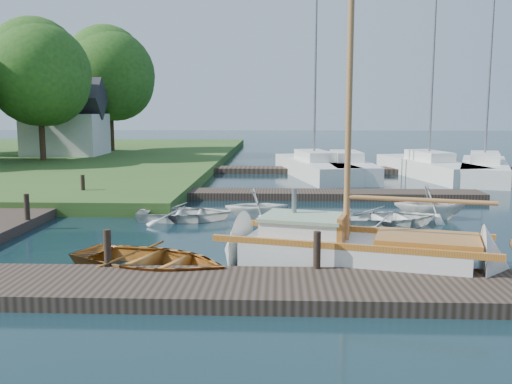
{
  "coord_description": "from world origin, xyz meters",
  "views": [
    {
      "loc": [
        0.68,
        -16.82,
        3.67
      ],
      "look_at": [
        0.0,
        0.0,
        1.2
      ],
      "focal_mm": 40.0,
      "sensor_mm": 36.0,
      "label": 1
    }
  ],
  "objects_px": {
    "mooring_post_1": "(108,248)",
    "mooring_post_5": "(83,185)",
    "dinghy": "(150,256)",
    "mooring_post_2": "(317,250)",
    "house_c": "(66,124)",
    "tender_b": "(258,203)",
    "sailboat": "(361,255)",
    "tender_c": "(388,215)",
    "tender_d": "(431,201)",
    "mooring_post_4": "(27,207)",
    "tree_7": "(110,74)",
    "marina_boat_3": "(429,166)",
    "marina_boat_1": "(314,166)",
    "marina_boat_2": "(346,167)",
    "tree_3": "(39,73)",
    "tender_a": "(184,211)",
    "marina_boat_4": "(484,168)"
  },
  "relations": [
    {
      "from": "mooring_post_2",
      "to": "marina_boat_3",
      "type": "bearing_deg",
      "value": 69.24
    },
    {
      "from": "tender_a",
      "to": "marina_boat_2",
      "type": "distance_m",
      "value": 13.9
    },
    {
      "from": "house_c",
      "to": "tender_b",
      "type": "bearing_deg",
      "value": -55.19
    },
    {
      "from": "mooring_post_4",
      "to": "tender_c",
      "type": "height_order",
      "value": "mooring_post_4"
    },
    {
      "from": "house_c",
      "to": "tree_3",
      "type": "distance_m",
      "value": 5.1
    },
    {
      "from": "mooring_post_4",
      "to": "dinghy",
      "type": "distance_m",
      "value": 6.58
    },
    {
      "from": "sailboat",
      "to": "dinghy",
      "type": "bearing_deg",
      "value": -159.56
    },
    {
      "from": "mooring_post_1",
      "to": "tender_c",
      "type": "relative_size",
      "value": 0.24
    },
    {
      "from": "marina_boat_2",
      "to": "tree_3",
      "type": "bearing_deg",
      "value": 73.75
    },
    {
      "from": "mooring_post_5",
      "to": "tender_a",
      "type": "xyz_separation_m",
      "value": [
        4.56,
        -3.38,
        -0.37
      ]
    },
    {
      "from": "sailboat",
      "to": "tree_7",
      "type": "bearing_deg",
      "value": 130.55
    },
    {
      "from": "marina_boat_2",
      "to": "marina_boat_4",
      "type": "distance_m",
      "value": 7.15
    },
    {
      "from": "tender_c",
      "to": "marina_boat_3",
      "type": "distance_m",
      "value": 13.98
    },
    {
      "from": "mooring_post_4",
      "to": "marina_boat_1",
      "type": "xyz_separation_m",
      "value": [
        9.58,
        14.04,
        -0.14
      ]
    },
    {
      "from": "dinghy",
      "to": "tender_d",
      "type": "distance_m",
      "value": 10.38
    },
    {
      "from": "marina_boat_2",
      "to": "tree_7",
      "type": "distance_m",
      "value": 21.15
    },
    {
      "from": "mooring_post_2",
      "to": "marina_boat_1",
      "type": "height_order",
      "value": "marina_boat_1"
    },
    {
      "from": "mooring_post_4",
      "to": "marina_boat_4",
      "type": "height_order",
      "value": "marina_boat_4"
    },
    {
      "from": "mooring_post_2",
      "to": "house_c",
      "type": "xyz_separation_m",
      "value": [
        -15.5,
        27.0,
        1.88
      ]
    },
    {
      "from": "tree_3",
      "to": "mooring_post_5",
      "type": "bearing_deg",
      "value": -61.8
    },
    {
      "from": "mooring_post_5",
      "to": "dinghy",
      "type": "height_order",
      "value": "mooring_post_5"
    },
    {
      "from": "sailboat",
      "to": "tender_d",
      "type": "height_order",
      "value": "sailboat"
    },
    {
      "from": "tender_a",
      "to": "tender_c",
      "type": "bearing_deg",
      "value": -99.76
    },
    {
      "from": "marina_boat_3",
      "to": "marina_boat_4",
      "type": "xyz_separation_m",
      "value": [
        2.68,
        -0.79,
        -0.01
      ]
    },
    {
      "from": "tender_a",
      "to": "tree_7",
      "type": "height_order",
      "value": "tree_7"
    },
    {
      "from": "mooring_post_1",
      "to": "tender_a",
      "type": "relative_size",
      "value": 0.25
    },
    {
      "from": "sailboat",
      "to": "marina_boat_1",
      "type": "height_order",
      "value": "marina_boat_1"
    },
    {
      "from": "marina_boat_3",
      "to": "mooring_post_4",
      "type": "bearing_deg",
      "value": 118.91
    },
    {
      "from": "mooring_post_1",
      "to": "marina_boat_4",
      "type": "bearing_deg",
      "value": 51.82
    },
    {
      "from": "mooring_post_1",
      "to": "sailboat",
      "type": "xyz_separation_m",
      "value": [
        5.59,
        0.99,
        -0.36
      ]
    },
    {
      "from": "mooring_post_2",
      "to": "dinghy",
      "type": "relative_size",
      "value": 0.21
    },
    {
      "from": "marina_boat_1",
      "to": "tree_3",
      "type": "xyz_separation_m",
      "value": [
        -16.58,
        4.01,
        5.25
      ]
    },
    {
      "from": "mooring_post_4",
      "to": "tree_7",
      "type": "bearing_deg",
      "value": 100.86
    },
    {
      "from": "marina_boat_1",
      "to": "dinghy",
      "type": "bearing_deg",
      "value": 152.5
    },
    {
      "from": "tender_a",
      "to": "marina_boat_4",
      "type": "xyz_separation_m",
      "value": [
        13.87,
        11.72,
        0.25
      ]
    },
    {
      "from": "tree_7",
      "to": "mooring_post_2",
      "type": "bearing_deg",
      "value": -66.5
    },
    {
      "from": "tender_c",
      "to": "house_c",
      "type": "relative_size",
      "value": 0.63
    },
    {
      "from": "sailboat",
      "to": "tender_c",
      "type": "xyz_separation_m",
      "value": [
        1.52,
        4.96,
        -0.0
      ]
    },
    {
      "from": "marina_boat_4",
      "to": "house_c",
      "type": "distance_m",
      "value": 26.94
    },
    {
      "from": "mooring_post_2",
      "to": "sailboat",
      "type": "distance_m",
      "value": 1.51
    },
    {
      "from": "mooring_post_1",
      "to": "marina_boat_4",
      "type": "height_order",
      "value": "marina_boat_4"
    },
    {
      "from": "marina_boat_1",
      "to": "tree_3",
      "type": "bearing_deg",
      "value": 63.36
    },
    {
      "from": "mooring_post_2",
      "to": "mooring_post_5",
      "type": "xyz_separation_m",
      "value": [
        -8.5,
        10.0,
        0.0
      ]
    },
    {
      "from": "house_c",
      "to": "mooring_post_2",
      "type": "bearing_deg",
      "value": -60.14
    },
    {
      "from": "mooring_post_1",
      "to": "mooring_post_5",
      "type": "distance_m",
      "value": 10.77
    },
    {
      "from": "mooring_post_2",
      "to": "dinghy",
      "type": "xyz_separation_m",
      "value": [
        -3.7,
        0.51,
        -0.31
      ]
    },
    {
      "from": "mooring_post_4",
      "to": "tender_a",
      "type": "distance_m",
      "value": 4.85
    },
    {
      "from": "mooring_post_1",
      "to": "tender_c",
      "type": "height_order",
      "value": "mooring_post_1"
    },
    {
      "from": "marina_boat_2",
      "to": "marina_boat_3",
      "type": "relative_size",
      "value": 0.92
    },
    {
      "from": "mooring_post_5",
      "to": "tender_c",
      "type": "xyz_separation_m",
      "value": [
        11.11,
        -4.05,
        -0.36
      ]
    }
  ]
}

